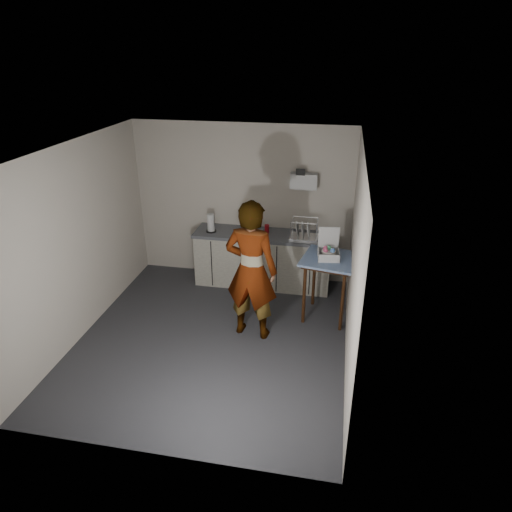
% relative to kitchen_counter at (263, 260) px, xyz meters
% --- Properties ---
extents(ground, '(4.00, 4.00, 0.00)m').
position_rel_kitchen_counter_xyz_m(ground, '(-0.40, -1.70, -0.43)').
color(ground, '#2A2A2F').
rests_on(ground, ground).
extents(wall_back, '(3.60, 0.02, 2.60)m').
position_rel_kitchen_counter_xyz_m(wall_back, '(-0.40, 0.29, 0.87)').
color(wall_back, beige).
rests_on(wall_back, ground).
extents(wall_right, '(0.02, 4.00, 2.60)m').
position_rel_kitchen_counter_xyz_m(wall_right, '(1.39, -1.70, 0.87)').
color(wall_right, beige).
rests_on(wall_right, ground).
extents(wall_left, '(0.02, 4.00, 2.60)m').
position_rel_kitchen_counter_xyz_m(wall_left, '(-2.19, -1.70, 0.87)').
color(wall_left, beige).
rests_on(wall_left, ground).
extents(ceiling, '(3.60, 4.00, 0.01)m').
position_rel_kitchen_counter_xyz_m(ceiling, '(-0.40, -1.70, 2.17)').
color(ceiling, white).
rests_on(ceiling, wall_back).
extents(kitchen_counter, '(2.24, 0.62, 0.91)m').
position_rel_kitchen_counter_xyz_m(kitchen_counter, '(0.00, 0.00, 0.00)').
color(kitchen_counter, black).
rests_on(kitchen_counter, ground).
extents(wall_shelf, '(0.42, 0.18, 0.37)m').
position_rel_kitchen_counter_xyz_m(wall_shelf, '(0.60, 0.22, 1.32)').
color(wall_shelf, silver).
rests_on(wall_shelf, ground).
extents(side_table, '(0.87, 0.87, 0.96)m').
position_rel_kitchen_counter_xyz_m(side_table, '(1.10, -0.84, 0.41)').
color(side_table, '#34190B').
rests_on(side_table, ground).
extents(standing_man, '(0.77, 0.56, 1.95)m').
position_rel_kitchen_counter_xyz_m(standing_man, '(0.10, -1.47, 0.55)').
color(standing_man, '#B2A593').
rests_on(standing_man, ground).
extents(soap_bottle, '(0.15, 0.15, 0.27)m').
position_rel_kitchen_counter_xyz_m(soap_bottle, '(-0.23, -0.02, 0.62)').
color(soap_bottle, black).
rests_on(soap_bottle, kitchen_counter).
extents(soda_can, '(0.07, 0.07, 0.14)m').
position_rel_kitchen_counter_xyz_m(soda_can, '(0.05, 0.03, 0.55)').
color(soda_can, red).
rests_on(soda_can, kitchen_counter).
extents(dark_bottle, '(0.08, 0.08, 0.26)m').
position_rel_kitchen_counter_xyz_m(dark_bottle, '(-0.25, -0.02, 0.62)').
color(dark_bottle, black).
rests_on(dark_bottle, kitchen_counter).
extents(paper_towel, '(0.17, 0.17, 0.30)m').
position_rel_kitchen_counter_xyz_m(paper_towel, '(-0.85, -0.07, 0.63)').
color(paper_towel, black).
rests_on(paper_towel, kitchen_counter).
extents(dish_rack, '(0.44, 0.33, 0.30)m').
position_rel_kitchen_counter_xyz_m(dish_rack, '(0.65, -0.05, 0.55)').
color(dish_rack, white).
rests_on(dish_rack, kitchen_counter).
extents(bakery_box, '(0.32, 0.33, 0.41)m').
position_rel_kitchen_counter_xyz_m(bakery_box, '(1.07, -0.84, 0.63)').
color(bakery_box, silver).
rests_on(bakery_box, side_table).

